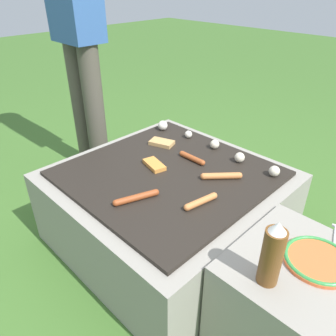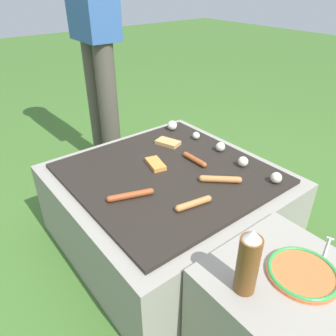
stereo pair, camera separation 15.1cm
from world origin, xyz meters
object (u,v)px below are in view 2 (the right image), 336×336
(sausage_front_center, at_px, (195,159))
(condiment_bottle, at_px, (248,262))
(plate_colorful, at_px, (303,273))
(person_standing, at_px, (93,12))
(fork_utensil, at_px, (325,253))

(sausage_front_center, height_order, condiment_bottle, condiment_bottle)
(plate_colorful, height_order, condiment_bottle, condiment_bottle)
(person_standing, height_order, condiment_bottle, person_standing)
(fork_utensil, bearing_deg, condiment_bottle, -103.62)
(plate_colorful, bearing_deg, person_standing, 173.16)
(sausage_front_center, distance_m, condiment_bottle, 0.76)
(sausage_front_center, relative_size, plate_colorful, 0.74)
(person_standing, xyz_separation_m, condiment_bottle, (1.53, -0.37, -0.50))
(person_standing, height_order, sausage_front_center, person_standing)
(person_standing, relative_size, fork_utensil, 9.32)
(person_standing, bearing_deg, condiment_bottle, -13.70)
(sausage_front_center, distance_m, fork_utensil, 0.73)
(sausage_front_center, bearing_deg, person_standing, -178.82)
(plate_colorful, bearing_deg, fork_utensil, 90.56)
(plate_colorful, xyz_separation_m, fork_utensil, (-0.00, 0.14, -0.01))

